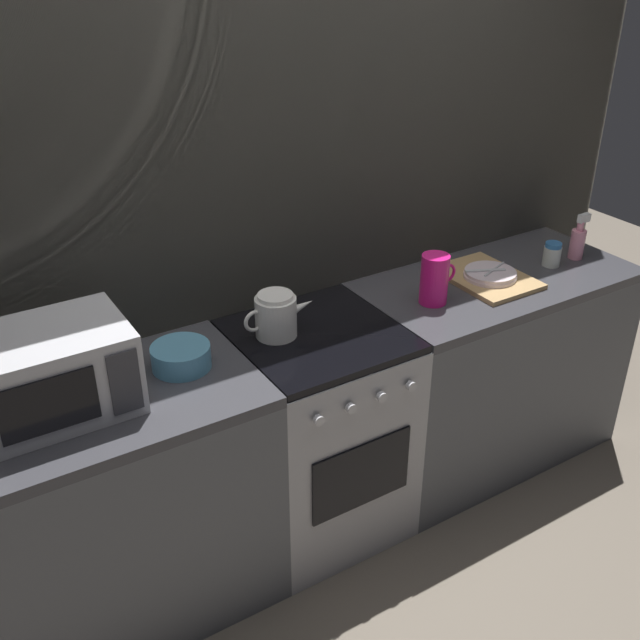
{
  "coord_description": "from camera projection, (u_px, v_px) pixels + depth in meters",
  "views": [
    {
      "loc": [
        -1.23,
        -1.99,
        2.23
      ],
      "look_at": [
        0.01,
        0.0,
        0.95
      ],
      "focal_mm": 41.45,
      "sensor_mm": 36.0,
      "label": 1
    }
  ],
  "objects": [
    {
      "name": "stove_unit",
      "position": [
        318.0,
        432.0,
        2.91
      ],
      "size": [
        0.6,
        0.63,
        0.9
      ],
      "color": "#9E9EA3",
      "rests_on": "ground_plane"
    },
    {
      "name": "dish_pile",
      "position": [
        488.0,
        276.0,
        3.07
      ],
      "size": [
        0.3,
        0.4,
        0.06
      ],
      "color": "tan",
      "rests_on": "counter_right"
    },
    {
      "name": "back_wall",
      "position": [
        273.0,
        228.0,
        2.79
      ],
      "size": [
        3.6,
        0.05,
        2.4
      ],
      "color": "#B2AD9E",
      "rests_on": "ground_plane"
    },
    {
      "name": "counter_left",
      "position": [
        91.0,
        518.0,
        2.49
      ],
      "size": [
        1.2,
        0.6,
        0.9
      ],
      "color": "#515459",
      "rests_on": "ground_plane"
    },
    {
      "name": "spice_jar",
      "position": [
        552.0,
        254.0,
        3.19
      ],
      "size": [
        0.08,
        0.08,
        0.1
      ],
      "color": "silver",
      "rests_on": "counter_right"
    },
    {
      "name": "ground_plane",
      "position": [
        318.0,
        517.0,
        3.12
      ],
      "size": [
        8.0,
        8.0,
        0.0
      ],
      "primitive_type": "plane",
      "color": "#6B6054"
    },
    {
      "name": "kettle",
      "position": [
        276.0,
        315.0,
        2.64
      ],
      "size": [
        0.28,
        0.15,
        0.17
      ],
      "color": "white",
      "rests_on": "stove_unit"
    },
    {
      "name": "spray_bottle",
      "position": [
        578.0,
        241.0,
        3.25
      ],
      "size": [
        0.08,
        0.06,
        0.2
      ],
      "color": "pink",
      "rests_on": "counter_right"
    },
    {
      "name": "counter_right",
      "position": [
        487.0,
        367.0,
        3.33
      ],
      "size": [
        1.2,
        0.6,
        0.9
      ],
      "color": "#515459",
      "rests_on": "ground_plane"
    },
    {
      "name": "mixing_bowl",
      "position": [
        181.0,
        357.0,
        2.47
      ],
      "size": [
        0.2,
        0.2,
        0.08
      ],
      "primitive_type": "cylinder",
      "color": "teal",
      "rests_on": "counter_left"
    },
    {
      "name": "pitcher",
      "position": [
        435.0,
        279.0,
        2.86
      ],
      "size": [
        0.16,
        0.11,
        0.2
      ],
      "color": "#E5197A",
      "rests_on": "counter_right"
    },
    {
      "name": "microwave",
      "position": [
        53.0,
        372.0,
        2.21
      ],
      "size": [
        0.46,
        0.35,
        0.27
      ],
      "color": "#B2B2B7",
      "rests_on": "counter_left"
    }
  ]
}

